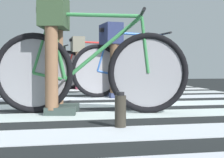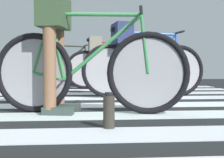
% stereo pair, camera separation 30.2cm
% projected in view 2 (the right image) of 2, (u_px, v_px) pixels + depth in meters
% --- Properties ---
extents(ground, '(18.00, 14.00, 0.02)m').
position_uv_depth(ground, '(77.00, 105.00, 3.60)').
color(ground, black).
extents(crosswalk_markings, '(5.47, 5.76, 0.00)m').
position_uv_depth(crosswalk_markings, '(78.00, 101.00, 3.85)').
color(crosswalk_markings, '#B4B9C5').
rests_on(crosswalk_markings, ground).
extents(bicycle_1_of_4, '(1.71, 0.56, 0.93)m').
position_uv_depth(bicycle_1_of_4, '(89.00, 70.00, 2.86)').
color(bicycle_1_of_4, black).
rests_on(bicycle_1_of_4, ground).
extents(cyclist_1_of_4, '(0.38, 0.45, 1.03)m').
position_uv_depth(cyclist_1_of_4, '(55.00, 38.00, 2.88)').
color(cyclist_1_of_4, brown).
rests_on(cyclist_1_of_4, ground).
extents(bicycle_2_of_4, '(1.73, 0.52, 0.93)m').
position_uv_depth(bicycle_2_of_4, '(144.00, 69.00, 4.44)').
color(bicycle_2_of_4, black).
rests_on(bicycle_2_of_4, ground).
extents(cyclist_2_of_4, '(0.36, 0.43, 0.99)m').
position_uv_depth(cyclist_2_of_4, '(122.00, 49.00, 4.36)').
color(cyclist_2_of_4, brown).
rests_on(cyclist_2_of_4, ground).
extents(bicycle_3_of_4, '(1.74, 0.52, 0.93)m').
position_uv_depth(bicycle_3_of_4, '(112.00, 68.00, 6.11)').
color(bicycle_3_of_4, black).
rests_on(bicycle_3_of_4, ground).
extents(cyclist_3_of_4, '(0.33, 0.42, 0.96)m').
position_uv_depth(cyclist_3_of_4, '(95.00, 55.00, 6.06)').
color(cyclist_3_of_4, tan).
rests_on(cyclist_3_of_4, ground).
extents(bicycle_4_of_4, '(1.71, 0.56, 0.93)m').
position_uv_depth(bicycle_4_of_4, '(65.00, 68.00, 7.10)').
color(bicycle_4_of_4, black).
rests_on(bicycle_4_of_4, ground).
extents(cyclist_4_of_4, '(0.38, 0.45, 0.97)m').
position_uv_depth(cyclist_4_of_4, '(50.00, 57.00, 7.01)').
color(cyclist_4_of_4, '#A87A5B').
rests_on(cyclist_4_of_4, ground).
extents(water_bottle, '(0.08, 0.08, 0.24)m').
position_uv_depth(water_bottle, '(109.00, 111.00, 2.16)').
color(water_bottle, '#2D2921').
rests_on(water_bottle, ground).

